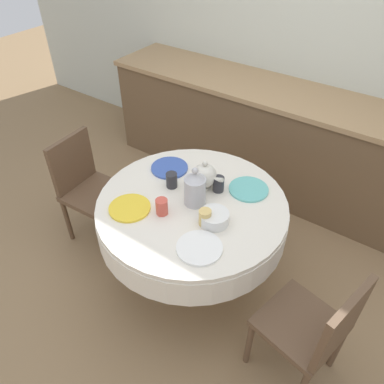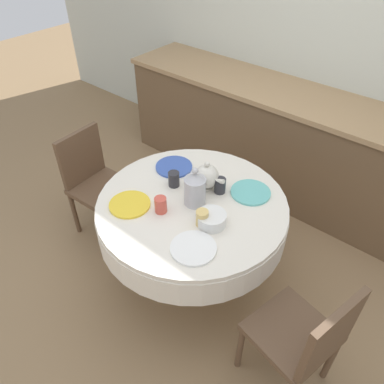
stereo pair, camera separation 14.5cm
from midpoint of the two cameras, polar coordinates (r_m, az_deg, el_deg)
The scene contains 17 objects.
ground_plane at distance 2.81m, azimuth -1.52°, elevation -12.86°, with size 12.00×12.00×0.00m, color #8E704C.
wall_back at distance 3.33m, azimuth 16.80°, elevation 22.13°, with size 7.00×0.05×2.60m.
kitchen_counter at distance 3.38m, azimuth 12.05°, elevation 7.48°, with size 3.24×0.64×0.93m.
dining_table at distance 2.35m, azimuth -1.77°, elevation -3.92°, with size 1.18×1.18×0.73m.
chair_left at distance 2.10m, azimuth 16.16°, elevation -19.34°, with size 0.48×0.48×0.85m.
chair_right at distance 2.93m, azimuth -17.09°, elevation 1.02°, with size 0.42×0.42×0.85m.
plate_near_left at distance 2.26m, azimuth -11.30°, elevation -2.44°, with size 0.25×0.25×0.01m, color yellow.
cup_near_left at distance 2.18m, azimuth -6.54°, elevation -2.29°, with size 0.07×0.07×0.10m, color #CC4C3D.
plate_near_right at distance 2.00m, azimuth -0.96°, elevation -8.55°, with size 0.25×0.25×0.01m, color white.
cup_near_right at distance 2.10m, azimuth 0.01°, elevation -3.95°, with size 0.07×0.07×0.10m, color #DBB766.
plate_far_left at distance 2.54m, azimuth -5.09°, elevation 3.65°, with size 0.25×0.25×0.01m, color #3856AD.
cup_far_left at distance 2.36m, azimuth -4.88°, elevation 1.77°, with size 0.07×0.07×0.10m, color #28282D.
plate_far_right at distance 2.37m, azimuth 6.89°, elevation 0.39°, with size 0.25×0.25×0.01m, color #60BCB7.
cup_far_right at distance 2.32m, azimuth 2.26°, elevation 1.18°, with size 0.07×0.07×0.10m, color #28282D.
coffee_carafe at distance 2.19m, azimuth -1.43°, elevation 0.48°, with size 0.13×0.13×0.26m.
teapot at distance 2.33m, azimuth 0.19°, elevation 2.45°, with size 0.21×0.15×0.20m.
fruit_bowl at distance 2.11m, azimuth 1.43°, elevation -4.00°, with size 0.17×0.17×0.07m, color silver.
Camera 1 is at (0.98, -1.39, 2.23)m, focal length 35.00 mm.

